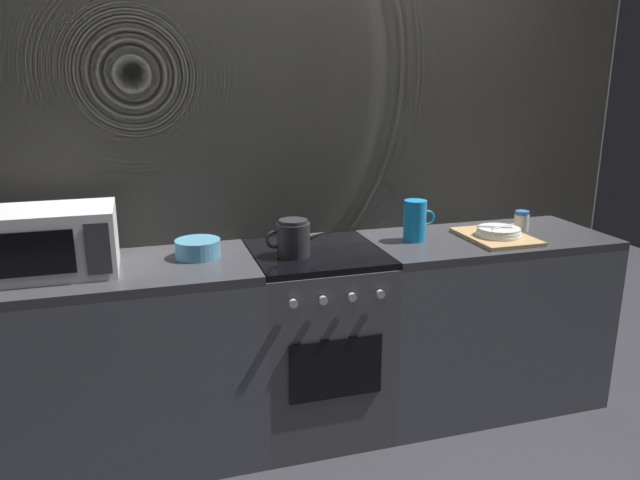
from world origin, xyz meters
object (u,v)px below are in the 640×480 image
Objects in this scene: spice_jar at (522,221)px; microwave at (57,241)px; mixing_bowl at (198,248)px; pitcher at (415,220)px; stove_unit at (317,341)px; dish_pile at (497,235)px; kettle at (294,238)px.

microwave is at bearing -178.59° from spice_jar.
pitcher reaches higher than mixing_bowl.
microwave is 2.30× the size of mixing_bowl.
stove_unit is 1.96× the size of microwave.
stove_unit is 2.25× the size of dish_pile.
pitcher is at bearing 7.25° from kettle.
dish_pile is (0.40, -0.10, -0.08)m from pitcher.
kettle is at bearing -172.75° from pitcher.
kettle is 1.03m from dish_pile.
pitcher is at bearing -178.48° from spice_jar.
spice_jar is (0.61, 0.02, -0.05)m from pitcher.
mixing_bowl is at bearing 179.78° from spice_jar.
microwave is 0.58m from mixing_bowl.
kettle reaches higher than dish_pile.
spice_jar is at bearing -0.22° from mixing_bowl.
stove_unit is 1.03m from dish_pile.
spice_jar is (1.66, -0.01, 0.01)m from mixing_bowl.
kettle is 1.42× the size of pitcher.
mixing_bowl is (-0.53, 0.06, 0.49)m from stove_unit.
microwave is at bearing -178.63° from pitcher.
microwave is 4.38× the size of spice_jar.
stove_unit is 0.73m from mixing_bowl.
microwave reaches higher than kettle.
spice_jar is (1.13, 0.05, 0.50)m from stove_unit.
kettle reaches higher than mixing_bowl.
pitcher reaches higher than dish_pile.
microwave reaches higher than dish_pile.
microwave is at bearing 178.29° from dish_pile.
dish_pile is at bearing -1.01° from kettle.
mixing_bowl is 1.05m from pitcher.
kettle is 1.25m from spice_jar.
dish_pile is (1.44, -0.12, -0.02)m from mixing_bowl.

